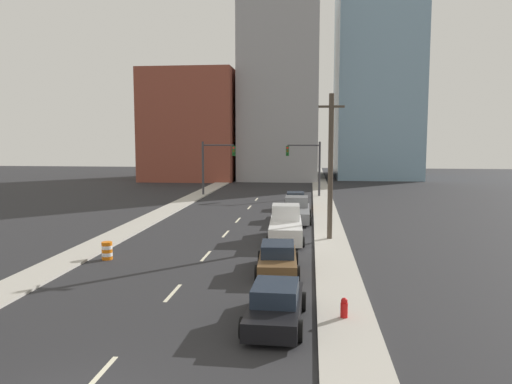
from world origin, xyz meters
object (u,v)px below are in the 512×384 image
(traffic_barrel, at_px, (107,251))
(sedan_brown, at_px, (278,259))
(pickup_truck_white, at_px, (286,226))
(traffic_signal_left, at_px, (212,161))
(sedan_black, at_px, (275,305))
(fire_hydrant, at_px, (344,309))
(pickup_truck_gray, at_px, (296,211))
(utility_pole_right_mid, at_px, (331,166))
(sedan_orange, at_px, (296,201))
(traffic_signal_right, at_px, (310,161))

(traffic_barrel, xyz_separation_m, sedan_brown, (9.20, -1.53, 0.19))
(pickup_truck_white, bearing_deg, sedan_brown, -92.50)
(traffic_barrel, distance_m, pickup_truck_white, 11.06)
(traffic_signal_left, height_order, sedan_black, traffic_signal_left)
(fire_hydrant, bearing_deg, pickup_truck_gray, 96.09)
(utility_pole_right_mid, bearing_deg, sedan_orange, 100.20)
(traffic_signal_left, bearing_deg, pickup_truck_white, -68.45)
(traffic_barrel, distance_m, sedan_orange, 22.76)
(traffic_signal_right, distance_m, sedan_brown, 31.85)
(traffic_barrel, bearing_deg, sedan_black, -40.79)
(sedan_black, bearing_deg, sedan_orange, 91.78)
(fire_hydrant, xyz_separation_m, pickup_truck_white, (-2.76, 13.86, 0.46))
(traffic_barrel, bearing_deg, traffic_signal_right, 70.54)
(traffic_signal_left, distance_m, traffic_barrel, 30.32)
(utility_pole_right_mid, height_order, pickup_truck_gray, utility_pole_right_mid)
(traffic_signal_right, distance_m, pickup_truck_white, 24.23)
(traffic_signal_left, height_order, traffic_signal_right, same)
(traffic_barrel, xyz_separation_m, pickup_truck_gray, (9.66, 13.84, 0.27))
(sedan_brown, height_order, pickup_truck_gray, pickup_truck_gray)
(sedan_black, bearing_deg, traffic_barrel, 140.63)
(sedan_orange, bearing_deg, traffic_signal_right, 80.86)
(sedan_orange, bearing_deg, sedan_brown, -91.98)
(utility_pole_right_mid, distance_m, traffic_barrel, 14.21)
(utility_pole_right_mid, bearing_deg, pickup_truck_white, -174.71)
(traffic_signal_right, height_order, traffic_barrel, traffic_signal_right)
(sedan_orange, bearing_deg, utility_pole_right_mid, -81.31)
(sedan_black, height_order, pickup_truck_gray, pickup_truck_gray)
(utility_pole_right_mid, relative_size, sedan_brown, 1.92)
(traffic_signal_left, xyz_separation_m, sedan_brown, (9.47, -31.65, -3.25))
(utility_pole_right_mid, bearing_deg, traffic_signal_left, 117.27)
(sedan_black, xyz_separation_m, sedan_brown, (-0.37, 6.73, 0.01))
(traffic_signal_left, height_order, traffic_barrel, traffic_signal_left)
(traffic_signal_right, bearing_deg, pickup_truck_gray, -93.45)
(traffic_signal_right, relative_size, traffic_barrel, 6.41)
(traffic_signal_left, distance_m, sedan_brown, 33.19)
(sedan_black, distance_m, sedan_brown, 6.74)
(sedan_orange, bearing_deg, pickup_truck_gray, -89.23)
(sedan_black, bearing_deg, sedan_brown, 94.53)
(sedan_black, bearing_deg, pickup_truck_gray, 91.18)
(utility_pole_right_mid, height_order, traffic_barrel, utility_pole_right_mid)
(utility_pole_right_mid, xyz_separation_m, sedan_brown, (-2.77, -7.91, -4.05))
(pickup_truck_white, bearing_deg, pickup_truck_gray, 84.13)
(sedan_brown, distance_m, sedan_orange, 22.26)
(sedan_brown, bearing_deg, traffic_signal_right, 84.34)
(traffic_signal_left, bearing_deg, sedan_orange, -44.19)
(traffic_barrel, height_order, fire_hydrant, traffic_barrel)
(fire_hydrant, relative_size, sedan_orange, 0.19)
(sedan_brown, bearing_deg, pickup_truck_gray, 85.25)
(sedan_brown, bearing_deg, traffic_signal_left, 103.61)
(pickup_truck_gray, bearing_deg, pickup_truck_white, -93.89)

